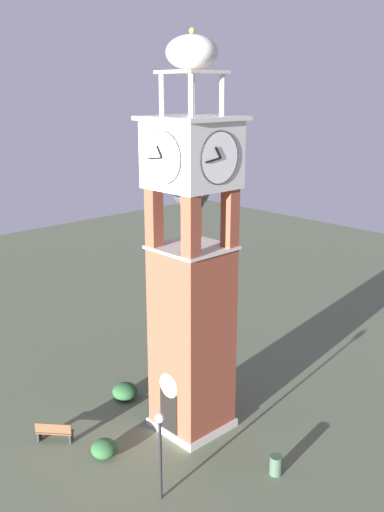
{
  "coord_description": "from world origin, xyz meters",
  "views": [
    {
      "loc": [
        16.87,
        -16.01,
        14.89
      ],
      "look_at": [
        0.0,
        0.0,
        8.12
      ],
      "focal_mm": 40.39,
      "sensor_mm": 36.0,
      "label": 1
    }
  ],
  "objects_px": {
    "lamp_post": "(160,440)",
    "trash_bin": "(276,465)",
    "clock_tower": "(192,277)",
    "park_bench": "(54,432)"
  },
  "relations": [
    {
      "from": "clock_tower",
      "to": "trash_bin",
      "type": "bearing_deg",
      "value": 0.55
    },
    {
      "from": "park_bench",
      "to": "lamp_post",
      "type": "relative_size",
      "value": 0.41
    },
    {
      "from": "park_bench",
      "to": "clock_tower",
      "type": "bearing_deg",
      "value": 58.42
    },
    {
      "from": "lamp_post",
      "to": "trash_bin",
      "type": "relative_size",
      "value": 4.52
    },
    {
      "from": "lamp_post",
      "to": "trash_bin",
      "type": "xyz_separation_m",
      "value": [
        2.08,
        4.28,
        -2.13
      ]
    },
    {
      "from": "lamp_post",
      "to": "clock_tower",
      "type": "bearing_deg",
      "value": 123.08
    },
    {
      "from": "clock_tower",
      "to": "trash_bin",
      "type": "xyz_separation_m",
      "value": [
        4.84,
        0.05,
        -6.78
      ]
    },
    {
      "from": "clock_tower",
      "to": "lamp_post",
      "type": "distance_m",
      "value": 6.87
    },
    {
      "from": "clock_tower",
      "to": "park_bench",
      "type": "distance_m",
      "value": 9.09
    },
    {
      "from": "trash_bin",
      "to": "park_bench",
      "type": "bearing_deg",
      "value": -146.75
    }
  ]
}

